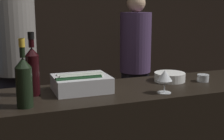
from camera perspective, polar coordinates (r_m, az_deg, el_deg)
wall_back_chalkboard at (r=4.15m, az=-11.53°, el=10.26°), size 6.40×0.06×2.80m
ice_bin_with_bottles at (r=1.88m, az=-5.70°, el=-2.25°), size 0.33×0.26×0.11m
bowl_white at (r=2.17m, az=10.51°, el=-1.19°), size 0.21×0.21×0.06m
wine_glass at (r=1.85m, az=9.62°, el=-1.14°), size 0.09×0.09×0.14m
candle_votive at (r=2.21m, az=16.30°, el=-1.41°), size 0.08×0.08×0.05m
champagne_bottle at (r=1.62m, az=-15.81°, el=-1.89°), size 0.08×0.08×0.35m
red_wine_bottle_black_foil at (r=1.82m, az=-14.32°, el=0.16°), size 0.08×0.08×0.36m
person_in_hoodie at (r=3.18m, az=-17.33°, el=2.31°), size 0.42×0.42×1.80m
person_blond_tee at (r=3.63m, az=4.28°, el=2.37°), size 0.36×0.36×1.62m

